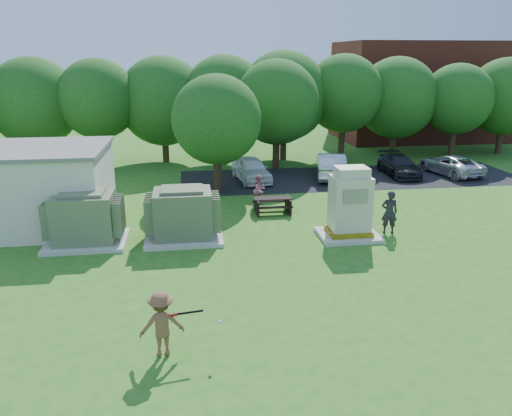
{
  "coord_description": "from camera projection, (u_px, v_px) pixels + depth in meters",
  "views": [
    {
      "loc": [
        -2.5,
        -14.18,
        6.95
      ],
      "look_at": [
        0.0,
        4.0,
        1.3
      ],
      "focal_mm": 35.0,
      "sensor_mm": 36.0,
      "label": 1
    }
  ],
  "objects": [
    {
      "name": "generator_cabinet",
      "position": [
        350.0,
        207.0,
        19.5
      ],
      "size": [
        2.33,
        1.91,
        2.84
      ],
      "color": "beige",
      "rests_on": "ground"
    },
    {
      "name": "car_silver_b",
      "position": [
        450.0,
        165.0,
        30.09
      ],
      "size": [
        2.84,
        4.63,
        1.2
      ],
      "primitive_type": "imported",
      "rotation": [
        0.0,
        0.0,
        3.35
      ],
      "color": "silver",
      "rests_on": "ground"
    },
    {
      "name": "person_at_picnic",
      "position": [
        260.0,
        190.0,
        23.81
      ],
      "size": [
        0.92,
        0.91,
        1.5
      ],
      "primitive_type": "imported",
      "rotation": [
        0.0,
        0.0,
        0.76
      ],
      "color": "#BF6577",
      "rests_on": "ground"
    },
    {
      "name": "person_by_generator",
      "position": [
        389.0,
        212.0,
        20.04
      ],
      "size": [
        0.72,
        0.55,
        1.78
      ],
      "primitive_type": "imported",
      "rotation": [
        0.0,
        0.0,
        2.94
      ],
      "color": "black",
      "rests_on": "ground"
    },
    {
      "name": "transformer_left",
      "position": [
        85.0,
        219.0,
        18.92
      ],
      "size": [
        3.0,
        2.4,
        2.07
      ],
      "color": "beige",
      "rests_on": "ground"
    },
    {
      "name": "car_silver_a",
      "position": [
        331.0,
        165.0,
        29.26
      ],
      "size": [
        2.5,
        4.74,
        1.48
      ],
      "primitive_type": "imported",
      "rotation": [
        0.0,
        0.0,
        2.93
      ],
      "color": "silver",
      "rests_on": "ground"
    },
    {
      "name": "car_white",
      "position": [
        251.0,
        169.0,
        28.54
      ],
      "size": [
        2.21,
        4.24,
        1.38
      ],
      "primitive_type": "imported",
      "rotation": [
        0.0,
        0.0,
        0.15
      ],
      "color": "white",
      "rests_on": "ground"
    },
    {
      "name": "batter",
      "position": [
        162.0,
        324.0,
        11.84
      ],
      "size": [
        1.14,
        0.76,
        1.66
      ],
      "primitive_type": "imported",
      "rotation": [
        0.0,
        0.0,
        3.28
      ],
      "color": "brown",
      "rests_on": "ground"
    },
    {
      "name": "tree_row",
      "position": [
        252.0,
        100.0,
        32.32
      ],
      "size": [
        41.3,
        13.3,
        7.3
      ],
      "color": "#47301E",
      "rests_on": "ground"
    },
    {
      "name": "parking_strip",
      "position": [
        351.0,
        177.0,
        29.49
      ],
      "size": [
        20.0,
        6.0,
        0.01
      ],
      "primitive_type": "cube",
      "color": "#232326",
      "rests_on": "ground"
    },
    {
      "name": "car_dark",
      "position": [
        399.0,
        165.0,
        29.91
      ],
      "size": [
        1.79,
        4.15,
        1.19
      ],
      "primitive_type": "imported",
      "rotation": [
        0.0,
        0.0,
        -0.03
      ],
      "color": "black",
      "rests_on": "ground"
    },
    {
      "name": "transformer_right",
      "position": [
        183.0,
        215.0,
        19.4
      ],
      "size": [
        3.0,
        2.4,
        2.07
      ],
      "color": "beige",
      "rests_on": "ground"
    },
    {
      "name": "brick_building",
      "position": [
        428.0,
        91.0,
        42.53
      ],
      "size": [
        15.0,
        8.0,
        8.0
      ],
      "primitive_type": "cube",
      "color": "maroon",
      "rests_on": "ground"
    },
    {
      "name": "batting_equipment",
      "position": [
        189.0,
        315.0,
        11.81
      ],
      "size": [
        1.27,
        0.28,
        0.29
      ],
      "color": "black",
      "rests_on": "ground"
    },
    {
      "name": "picnic_table",
      "position": [
        273.0,
        203.0,
        22.77
      ],
      "size": [
        1.7,
        1.27,
        0.73
      ],
      "color": "black",
      "rests_on": "ground"
    },
    {
      "name": "ground",
      "position": [
        273.0,
        284.0,
        15.79
      ],
      "size": [
        120.0,
        120.0,
        0.0
      ],
      "primitive_type": "plane",
      "color": "#2D6619",
      "rests_on": "ground"
    }
  ]
}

